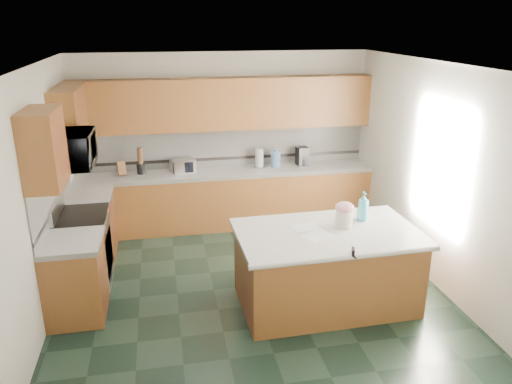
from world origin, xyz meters
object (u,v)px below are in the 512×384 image
object	(u,v)px
coffee_maker	(302,156)
soap_bottle_island	(363,206)
treat_jar	(344,219)
knife_block	(121,169)
toaster_oven	(183,166)
island_base	(326,270)
island_top	(328,233)

from	to	relation	value
coffee_maker	soap_bottle_island	bearing A→B (deg)	-94.11
treat_jar	soap_bottle_island	distance (m)	0.33
treat_jar	coffee_maker	world-z (taller)	coffee_maker
knife_block	toaster_oven	size ratio (longest dim) A/B	0.62
knife_block	coffee_maker	xyz separation A→B (m)	(2.83, 0.03, 0.04)
treat_jar	toaster_oven	world-z (taller)	treat_jar
island_base	soap_bottle_island	xyz separation A→B (m)	(0.50, 0.22, 0.67)
coffee_maker	island_base	bearing A→B (deg)	-104.98
island_top	toaster_oven	bearing A→B (deg)	118.14
treat_jar	knife_block	size ratio (longest dim) A/B	0.95
island_top	knife_block	xyz separation A→B (m)	(-2.39, 2.59, 0.14)
knife_block	toaster_oven	distance (m)	0.92
island_base	soap_bottle_island	world-z (taller)	soap_bottle_island
treat_jar	island_top	bearing A→B (deg)	179.78
soap_bottle_island	coffee_maker	bearing A→B (deg)	92.93
soap_bottle_island	coffee_maker	distance (m)	2.40
island_base	toaster_oven	bearing A→B (deg)	118.14
island_top	treat_jar	distance (m)	0.26
island_base	toaster_oven	size ratio (longest dim) A/B	5.58
island_base	toaster_oven	xyz separation A→B (m)	(-1.47, 2.59, 0.59)
toaster_oven	coffee_maker	xyz separation A→B (m)	(1.92, 0.03, 0.05)
treat_jar	knife_block	xyz separation A→B (m)	(-2.60, 2.52, 0.01)
island_base	soap_bottle_island	distance (m)	0.86
island_base	knife_block	size ratio (longest dim) A/B	9.05
treat_jar	toaster_oven	size ratio (longest dim) A/B	0.58
island_base	treat_jar	distance (m)	0.63
toaster_oven	island_top	bearing A→B (deg)	-77.88
treat_jar	coffee_maker	distance (m)	2.56
island_base	island_top	xyz separation A→B (m)	(-0.00, 0.00, 0.46)
toaster_oven	island_base	bearing A→B (deg)	-77.88
soap_bottle_island	treat_jar	bearing A→B (deg)	-150.97
treat_jar	toaster_oven	bearing A→B (deg)	103.55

